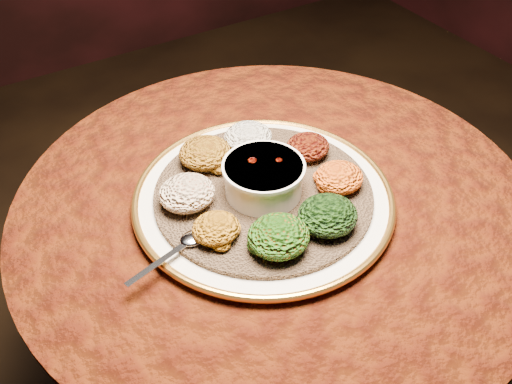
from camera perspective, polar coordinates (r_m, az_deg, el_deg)
table at (r=1.17m, az=1.80°, el=-6.98°), size 0.96×0.96×0.73m
platter at (r=1.02m, az=0.73°, el=-0.59°), size 0.47×0.47×0.02m
injera at (r=1.02m, az=0.74°, el=-0.14°), size 0.49×0.49×0.01m
stew_bowl at (r=0.99m, az=0.76°, el=1.57°), size 0.14×0.14×0.06m
spoon at (r=0.92m, az=-6.76°, el=-4.93°), size 0.16×0.06×0.01m
portion_ayib at (r=1.10m, az=-0.79°, el=5.53°), size 0.09×0.09×0.04m
portion_kitfo at (r=1.09m, az=5.21°, el=4.55°), size 0.08×0.08×0.04m
portion_tikil at (r=1.02m, az=8.31°, el=1.46°), size 0.09×0.08×0.04m
portion_gomen at (r=0.94m, az=7.18°, el=-2.32°), size 0.10×0.10×0.05m
portion_mixveg at (r=0.90m, az=2.27°, el=-4.44°), size 0.10×0.10×0.05m
portion_kik at (r=0.92m, az=-4.01°, el=-3.64°), size 0.08×0.08×0.04m
portion_timatim at (r=0.98m, az=-6.93°, el=-0.09°), size 0.10×0.09×0.05m
portion_shiro at (r=1.06m, az=-5.13°, el=3.92°), size 0.10×0.09×0.05m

